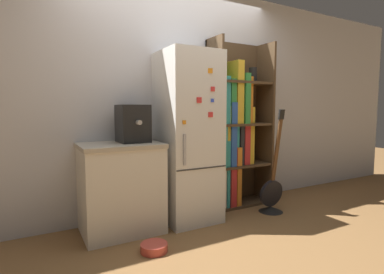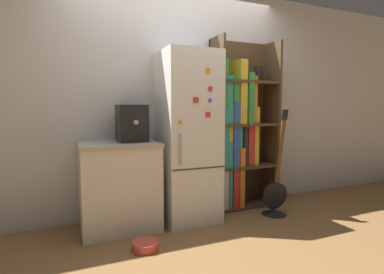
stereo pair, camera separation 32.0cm
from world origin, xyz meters
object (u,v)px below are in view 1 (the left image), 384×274
object	(u,v)px
pet_bowl	(154,247)
refrigerator	(188,137)
bookshelf	(233,131)
guitar	(271,197)
espresso_machine	(133,124)

from	to	relation	value
pet_bowl	refrigerator	bearing A→B (deg)	41.45
bookshelf	guitar	world-z (taller)	bookshelf
refrigerator	bookshelf	distance (m)	0.72
refrigerator	espresso_machine	size ratio (longest dim) A/B	4.81
bookshelf	pet_bowl	world-z (taller)	bookshelf
bookshelf	guitar	size ratio (longest dim) A/B	1.69
espresso_machine	guitar	world-z (taller)	espresso_machine
refrigerator	pet_bowl	bearing A→B (deg)	-138.55
refrigerator	guitar	bearing A→B (deg)	-16.16
refrigerator	espresso_machine	distance (m)	0.60
bookshelf	pet_bowl	xyz separation A→B (m)	(-1.31, -0.68, -0.89)
espresso_machine	bookshelf	bearing A→B (deg)	4.04
refrigerator	espresso_machine	world-z (taller)	refrigerator
espresso_machine	pet_bowl	xyz separation A→B (m)	(-0.03, -0.59, -1.01)
guitar	bookshelf	bearing A→B (deg)	120.24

